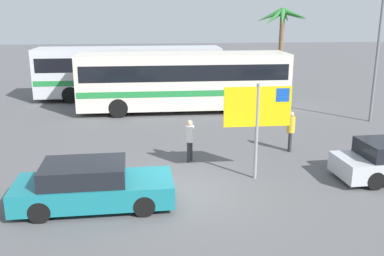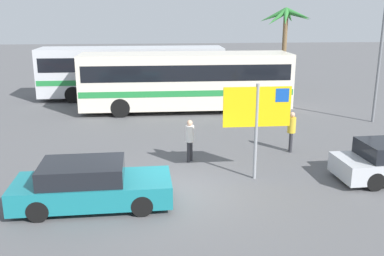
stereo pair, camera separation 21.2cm
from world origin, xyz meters
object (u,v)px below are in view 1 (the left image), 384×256
at_px(bus_front_coach, 184,79).
at_px(ferry_sign, 259,110).
at_px(pedestrian_by_bus, 190,137).
at_px(bus_rear_coach, 129,70).
at_px(pedestrian_near_sign, 291,128).
at_px(car_teal, 92,186).

distance_m(bus_front_coach, ferry_sign, 10.25).
relative_size(bus_front_coach, pedestrian_by_bus, 7.13).
relative_size(bus_rear_coach, pedestrian_by_bus, 7.13).
relative_size(bus_front_coach, pedestrian_near_sign, 7.03).
bearing_deg(pedestrian_by_bus, bus_rear_coach, -47.09).
xyz_separation_m(bus_rear_coach, car_teal, (-0.49, -15.66, -1.15)).
distance_m(bus_front_coach, car_teal, 12.34).
distance_m(car_teal, pedestrian_by_bus, 4.69).
height_order(bus_front_coach, bus_rear_coach, same).
bearing_deg(pedestrian_near_sign, bus_rear_coach, 135.08).
distance_m(car_teal, pedestrian_near_sign, 8.40).
relative_size(ferry_sign, car_teal, 0.71).
height_order(ferry_sign, car_teal, ferry_sign).
relative_size(ferry_sign, pedestrian_near_sign, 1.99).
bearing_deg(bus_front_coach, ferry_sign, -80.99).
bearing_deg(bus_rear_coach, car_teal, -91.80).
distance_m(bus_front_coach, pedestrian_by_bus, 8.32).
xyz_separation_m(ferry_sign, pedestrian_by_bus, (-2.06, 1.84, -1.39)).
bearing_deg(ferry_sign, car_teal, -162.88).
distance_m(ferry_sign, car_teal, 5.70).
xyz_separation_m(pedestrian_near_sign, pedestrian_by_bus, (-4.07, -0.82, -0.01)).
bearing_deg(bus_rear_coach, ferry_sign, -71.47).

